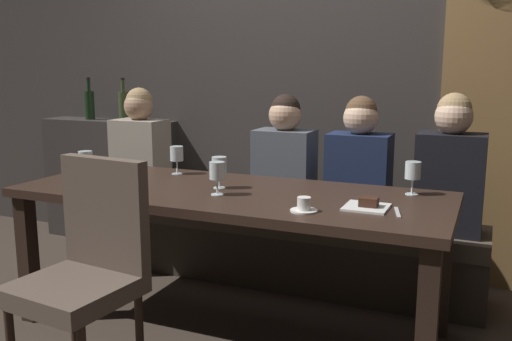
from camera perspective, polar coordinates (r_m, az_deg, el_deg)
The scene contains 20 objects.
ground at distance 3.07m, azimuth -2.67°, elevation -15.64°, with size 9.00×9.00×0.00m, color #382D26.
back_wall_tiled at distance 3.89m, azimuth 5.21°, elevation 12.66°, with size 6.00×0.12×3.00m, color #383330.
back_counter at distance 4.56m, azimuth -14.63°, elevation -0.91°, with size 1.10×0.28×0.95m, color #2F2B29.
dining_table at distance 2.84m, azimuth -2.79°, elevation -3.76°, with size 2.20×0.84×0.74m.
banquette_bench at distance 3.58m, azimuth 2.24°, elevation -7.79°, with size 2.50×0.44×0.45m.
chair_near_side at distance 2.45m, azimuth -16.86°, elevation -8.87°, with size 0.49×0.49×0.98m.
diner_redhead at distance 3.94m, azimuth -11.80°, elevation 2.44°, with size 0.36×0.24×0.77m.
diner_bearded at distance 3.45m, azimuth 2.95°, elevation 1.31°, with size 0.36×0.24×0.74m.
diner_far_end at distance 3.30m, azimuth 10.54°, elevation 0.73°, with size 0.36×0.24×0.74m.
diner_near_end at distance 3.21m, azimuth 19.33°, elevation 0.27°, with size 0.36×0.24×0.77m.
wine_bottle_dark_red at distance 4.57m, azimuth -16.72°, elevation 6.56°, with size 0.08×0.08×0.33m.
wine_bottle_pale_label at distance 4.36m, azimuth -13.44°, elevation 6.54°, with size 0.08×0.08×0.33m.
wine_glass_center_front at distance 2.70m, azimuth -4.01°, elevation -0.10°, with size 0.08×0.08×0.16m.
wine_glass_far_left at distance 2.85m, azimuth -3.80°, elevation 0.39°, with size 0.08×0.08×0.16m.
wine_glass_center_back at distance 2.81m, azimuth 15.81°, elevation -0.08°, with size 0.08×0.08×0.16m.
wine_glass_near_right at distance 3.26m, azimuth -8.14°, elevation 1.58°, with size 0.08×0.08×0.16m.
wine_glass_end_right at distance 3.18m, azimuth -17.09°, elevation 1.00°, with size 0.08×0.08×0.16m.
espresso_cup at distance 2.41m, azimuth 4.95°, elevation -3.61°, with size 0.12×0.12×0.06m.
dessert_plate at distance 2.51m, azimuth 11.35°, elevation -3.52°, with size 0.19×0.19×0.05m.
fork_on_table at distance 2.46m, azimuth 14.31°, elevation -4.18°, with size 0.02×0.17×0.01m, color silver.
Camera 1 is at (1.21, -2.47, 1.36)m, focal length 38.97 mm.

